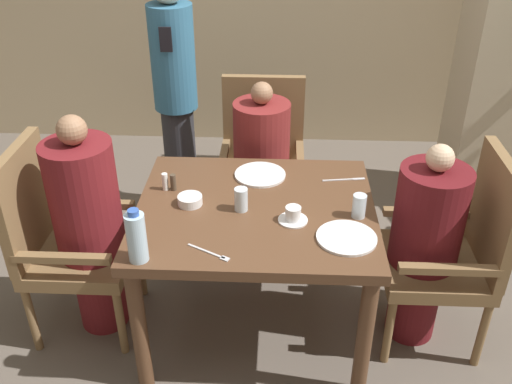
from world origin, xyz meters
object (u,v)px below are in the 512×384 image
Objects in this scene: plate_main_left at (260,175)px; plate_main_right at (347,238)px; diner_in_left_chair at (89,226)px; bowl_small at (190,200)px; diner_in_far_chair at (261,167)px; diner_in_right_chair at (424,244)px; standing_host at (175,91)px; water_bottle at (136,237)px; chair_far_side at (262,158)px; glass_tall_near at (241,199)px; chair_left_side at (61,237)px; glass_tall_mid at (359,206)px; chair_right_side at (455,248)px; teacup_with_saucer at (293,215)px.

plate_main_left and plate_main_right have the same top height.
bowl_small is (0.49, 0.01, 0.15)m from diner_in_left_chair.
diner_in_far_chair reaches higher than diner_in_right_chair.
water_bottle is (0.10, -1.52, -0.01)m from standing_host.
plate_main_right is at bearing -70.34° from chair_far_side.
glass_tall_near is at bearing -94.06° from chair_far_side.
glass_tall_near is (0.87, -0.03, 0.25)m from chair_left_side.
chair_left_side is 1.72m from diner_in_right_chair.
plate_main_right is 2.24× the size of bowl_small.
diner_in_right_chair reaches higher than plate_main_right.
diner_in_left_chair is at bearing 177.31° from glass_tall_mid.
chair_left_side is 1.00× the size of chair_far_side.
standing_host reaches higher than diner_in_right_chair.
chair_far_side is at bearing 85.94° from glass_tall_near.
bowl_small is (-1.24, 0.01, 0.22)m from chair_right_side.
glass_tall_mid is at bearing -169.95° from diner_in_right_chair.
teacup_with_saucer is at bearing -68.04° from plate_main_left.
chair_right_side reaches higher than teacup_with_saucer.
diner_in_right_chair is (1.72, 0.00, 0.02)m from chair_left_side.
standing_host is at bearing 93.93° from water_bottle.
glass_tall_near is at bearing 161.23° from teacup_with_saucer.
chair_left_side is 0.94× the size of diner_in_right_chair.
glass_tall_near is at bearing -102.85° from plate_main_left.
plate_main_left is at bearing 77.15° from glass_tall_near.
chair_right_side is (1.87, 0.00, 0.00)m from chair_left_side.
chair_left_side is 0.63× the size of standing_host.
chair_left_side is 0.16m from diner_in_left_chair.
glass_tall_near is at bearing 45.10° from water_bottle.
standing_host is 1.55m from glass_tall_mid.
teacup_with_saucer is 0.29m from glass_tall_mid.
diner_in_left_chair is 4.98× the size of water_bottle.
diner_in_far_chair is at bearing 37.43° from chair_left_side.
chair_far_side is at bearing 70.81° from water_bottle.
plate_main_right is (-0.40, -0.23, 0.19)m from diner_in_right_chair.
water_bottle is (-0.45, -0.70, 0.10)m from plate_main_left.
teacup_with_saucer is (0.72, -1.22, -0.09)m from standing_host.
glass_tall_mid is (0.90, 0.35, -0.05)m from water_bottle.
chair_left_side is at bearing 180.00° from chair_right_side.
chair_far_side reaches higher than teacup_with_saucer.
standing_host is 1.53m from water_bottle.
diner_in_right_chair reaches higher than glass_tall_near.
diner_in_right_chair is 4.15× the size of plate_main_right.
diner_in_left_chair reaches higher than plate_main_right.
chair_right_side is (0.94, -0.72, -0.02)m from diner_in_far_chair.
chair_right_side reaches higher than bowl_small.
chair_left_side reaches higher than plate_main_right.
teacup_with_saucer is at bearing -80.13° from chair_far_side.
plate_main_left is at bearing -88.78° from diner_in_far_chair.
chair_right_side is 8.73× the size of bowl_small.
standing_host is (-0.55, 0.40, 0.30)m from diner_in_far_chair.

